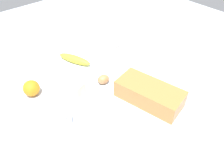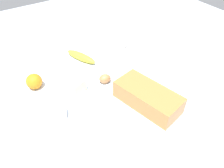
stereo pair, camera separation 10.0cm
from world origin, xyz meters
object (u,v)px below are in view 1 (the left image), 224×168
loaf_pan (149,94)px  banana (75,59)px  egg_near_butter (103,79)px  orange_fruit (31,88)px  flour_bowl (109,45)px  sugar_bowl (55,119)px  butter_block (74,88)px

loaf_pan → banana: loaf_pan is taller
egg_near_butter → banana: bearing=0.3°
orange_fruit → flour_bowl: bearing=-83.6°
loaf_pan → banana: 0.46m
sugar_bowl → orange_fruit: (0.21, -0.01, 0.01)m
flour_bowl → orange_fruit: bearing=96.4°
loaf_pan → sugar_bowl: bearing=55.6°
sugar_bowl → orange_fruit: size_ratio=1.73×
banana → orange_fruit: size_ratio=2.62×
orange_fruit → egg_near_butter: orange_fruit is taller
sugar_bowl → orange_fruit: 0.22m
egg_near_butter → butter_block: bearing=77.2°
butter_block → egg_near_butter: (-0.03, -0.14, -0.01)m
orange_fruit → butter_block: bearing=-129.1°
banana → butter_block: butter_block is taller
banana → orange_fruit: (-0.08, 0.28, 0.02)m
loaf_pan → egg_near_butter: 0.23m
sugar_bowl → egg_near_butter: sugar_bowl is taller
butter_block → egg_near_butter: bearing=-102.8°
loaf_pan → butter_block: 0.33m
orange_fruit → sugar_bowl: bearing=177.1°
banana → loaf_pan: bearing=-170.8°
loaf_pan → egg_near_butter: size_ratio=5.30×
sugar_bowl → orange_fruit: orange_fruit is taller
flour_bowl → butter_block: flour_bowl is taller
sugar_bowl → egg_near_butter: (0.07, -0.30, -0.01)m
orange_fruit → loaf_pan: bearing=-135.8°
loaf_pan → egg_near_butter: bearing=6.2°
orange_fruit → butter_block: size_ratio=0.80×
flour_bowl → banana: (0.03, 0.21, -0.01)m
loaf_pan → flour_bowl: 0.45m
egg_near_butter → sugar_bowl: bearing=102.6°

